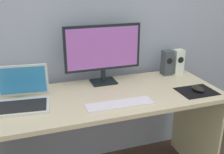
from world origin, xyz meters
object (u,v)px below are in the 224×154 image
Objects in this scene: laptop at (22,97)px; keyboard_external at (120,104)px; speaker_right at (178,62)px; mouse at (198,89)px; monitor at (103,51)px; fishbowl at (20,81)px; speaker_near_monitor at (167,63)px.

keyboard_external is (0.56, -0.19, -0.04)m from laptop.
speaker_right is 1.94× the size of mouse.
monitor is 1.34× the size of keyboard_external.
speaker_right is 0.57× the size of laptop.
mouse reaches higher than keyboard_external.
speaker_right is at bearing 0.92° from monitor.
monitor is 0.65m from speaker_right.
keyboard_external is at bearing -35.31° from fishbowl.
laptop reaches higher than fishbowl.
speaker_near_monitor is 1.96× the size of mouse.
mouse is at bearing -18.58° from fishbowl.
keyboard_external is (-0.01, -0.38, -0.23)m from monitor.
laptop reaches higher than mouse.
speaker_near_monitor is (0.53, 0.01, -0.14)m from monitor.
monitor is 0.70m from mouse.
speaker_right is at bearing 32.61° from keyboard_external.
speaker_near_monitor is at bearing 10.37° from laptop.
keyboard_external is at bearing -144.07° from speaker_near_monitor.
keyboard_external is at bearing -148.60° from speaker_right.
speaker_right reaches higher than fishbowl.
laptop is at bearing -161.48° from monitor.
speaker_right is 0.47× the size of keyboard_external.
monitor is at bearing 89.12° from keyboard_external.
speaker_near_monitor is 0.47× the size of keyboard_external.
laptop is at bearing 160.25° from mouse.
laptop is (-1.20, -0.20, -0.05)m from speaker_right.
speaker_near_monitor is 0.57× the size of laptop.
speaker_near_monitor is at bearing -0.28° from fishbowl.
monitor reaches higher than mouse.
fishbowl is 0.69m from keyboard_external.
fishbowl is 1.69× the size of mouse.
speaker_near_monitor is 1.12m from laptop.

